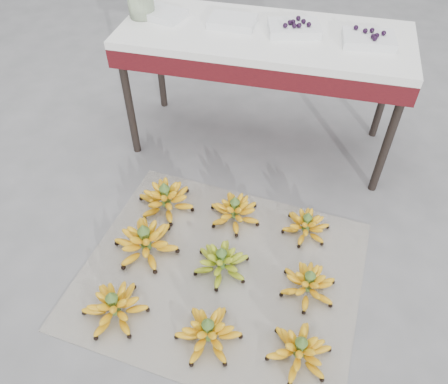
% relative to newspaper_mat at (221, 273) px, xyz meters
% --- Properties ---
extents(ground, '(60.00, 60.00, 0.00)m').
position_rel_newspaper_mat_xyz_m(ground, '(-0.02, 0.08, -0.00)').
color(ground, '#5F5F61').
rests_on(ground, ground).
extents(newspaper_mat, '(1.35, 1.17, 0.01)m').
position_rel_newspaper_mat_xyz_m(newspaper_mat, '(0.00, 0.00, 0.00)').
color(newspaper_mat, silver).
rests_on(newspaper_mat, ground).
extents(bunch_front_left, '(0.29, 0.29, 0.17)m').
position_rel_newspaper_mat_xyz_m(bunch_front_left, '(-0.39, -0.31, 0.06)').
color(bunch_front_left, yellow).
rests_on(bunch_front_left, newspaper_mat).
extents(bunch_front_center, '(0.27, 0.27, 0.16)m').
position_rel_newspaper_mat_xyz_m(bunch_front_center, '(0.03, -0.33, 0.06)').
color(bunch_front_center, yellow).
rests_on(bunch_front_center, newspaper_mat).
extents(bunch_front_right, '(0.33, 0.33, 0.16)m').
position_rel_newspaper_mat_xyz_m(bunch_front_right, '(0.39, -0.31, 0.06)').
color(bunch_front_right, yellow).
rests_on(bunch_front_right, newspaper_mat).
extents(bunch_mid_left, '(0.40, 0.40, 0.19)m').
position_rel_newspaper_mat_xyz_m(bunch_mid_left, '(-0.38, 0.04, 0.07)').
color(bunch_mid_left, yellow).
rests_on(bunch_mid_left, newspaper_mat).
extents(bunch_mid_center, '(0.34, 0.34, 0.16)m').
position_rel_newspaper_mat_xyz_m(bunch_mid_center, '(-0.00, 0.02, 0.06)').
color(bunch_mid_center, '#6A971B').
rests_on(bunch_mid_center, newspaper_mat).
extents(bunch_mid_right, '(0.25, 0.25, 0.15)m').
position_rel_newspaper_mat_xyz_m(bunch_mid_right, '(0.40, -0.00, 0.06)').
color(bunch_mid_right, yellow).
rests_on(bunch_mid_right, newspaper_mat).
extents(bunch_back_left, '(0.37, 0.37, 0.18)m').
position_rel_newspaper_mat_xyz_m(bunch_back_left, '(-0.38, 0.33, 0.06)').
color(bunch_back_left, yellow).
rests_on(bunch_back_left, newspaper_mat).
extents(bunch_back_center, '(0.32, 0.32, 0.16)m').
position_rel_newspaper_mat_xyz_m(bunch_back_center, '(-0.01, 0.34, 0.06)').
color(bunch_back_center, yellow).
rests_on(bunch_back_center, newspaper_mat).
extents(bunch_back_right, '(0.28, 0.28, 0.14)m').
position_rel_newspaper_mat_xyz_m(bunch_back_right, '(0.35, 0.34, 0.05)').
color(bunch_back_right, yellow).
rests_on(bunch_back_right, newspaper_mat).
extents(vendor_table, '(1.49, 0.59, 0.71)m').
position_rel_newspaper_mat_xyz_m(vendor_table, '(-0.01, 0.99, 0.63)').
color(vendor_table, black).
rests_on(vendor_table, ground).
extents(tray_far_left, '(0.26, 0.22, 0.04)m').
position_rel_newspaper_mat_xyz_m(tray_far_left, '(-0.57, 1.03, 0.73)').
color(tray_far_left, silver).
rests_on(tray_far_left, vendor_table).
extents(tray_left, '(0.24, 0.17, 0.04)m').
position_rel_newspaper_mat_xyz_m(tray_left, '(-0.19, 1.02, 0.73)').
color(tray_left, silver).
rests_on(tray_left, vendor_table).
extents(tray_right, '(0.29, 0.24, 0.06)m').
position_rel_newspaper_mat_xyz_m(tray_right, '(0.13, 1.02, 0.73)').
color(tray_right, silver).
rests_on(tray_right, vendor_table).
extents(tray_far_right, '(0.26, 0.20, 0.06)m').
position_rel_newspaper_mat_xyz_m(tray_far_right, '(0.49, 0.99, 0.73)').
color(tray_far_right, silver).
rests_on(tray_far_right, vendor_table).
extents(glass_jar, '(0.18, 0.18, 0.17)m').
position_rel_newspaper_mat_xyz_m(glass_jar, '(-0.68, 1.01, 0.80)').
color(glass_jar, beige).
rests_on(glass_jar, vendor_table).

